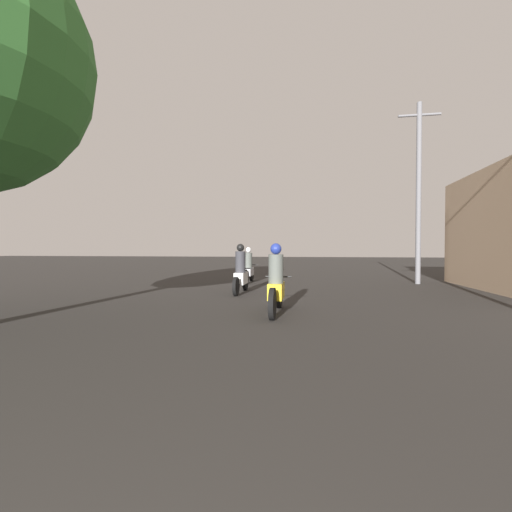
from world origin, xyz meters
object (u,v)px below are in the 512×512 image
Objects in this scene: motorcycle_yellow at (276,285)px; utility_pole_far at (419,189)px; motorcycle_white at (241,273)px; motorcycle_silver at (249,268)px.

motorcycle_yellow is 9.29m from utility_pole_far.
motorcycle_white is 8.17m from utility_pole_far.
motorcycle_silver is 7.53m from utility_pole_far.
motorcycle_white is 0.28× the size of utility_pole_far.
motorcycle_silver is at bearing -174.35° from utility_pole_far.
motorcycle_yellow is 6.82m from motorcycle_silver.
motorcycle_yellow is 1.04× the size of motorcycle_silver.
motorcycle_yellow is at bearing -124.19° from utility_pole_far.
motorcycle_white is (-1.49, 3.25, 0.01)m from motorcycle_yellow.
motorcycle_yellow is 1.02× the size of motorcycle_white.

